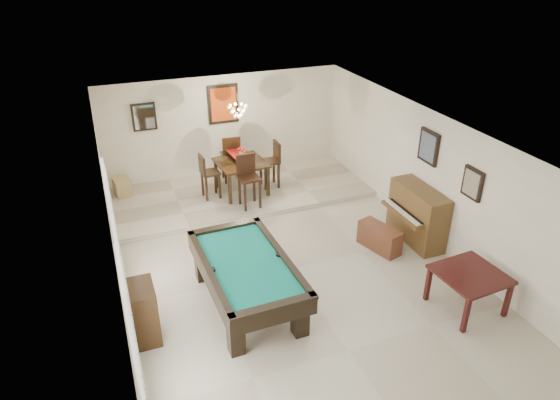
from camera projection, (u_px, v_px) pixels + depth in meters
ground_plane at (291, 269)px, 9.30m from camera, size 6.00×9.00×0.02m
wall_back at (224, 127)px, 12.42m from camera, size 6.00×0.04×2.60m
wall_left at (114, 240)px, 7.75m from camera, size 0.04×9.00×2.60m
wall_right at (436, 181)px, 9.65m from camera, size 0.04×9.00×2.60m
ceiling at (293, 137)px, 8.10m from camera, size 6.00×9.00×0.04m
dining_step at (241, 193)px, 11.96m from camera, size 6.00×2.50×0.12m
window_left_front at (130, 325)px, 5.89m from camera, size 0.06×1.00×1.70m
window_left_rear at (112, 216)px, 8.21m from camera, size 0.06×1.00×1.70m
pool_table at (247, 284)px, 8.21m from camera, size 1.41×2.51×0.83m
square_table at (467, 290)px, 8.16m from camera, size 1.08×1.08×0.70m
upright_piano at (412, 216)px, 9.90m from camera, size 0.77×1.38×1.15m
piano_bench at (379, 238)px, 9.79m from camera, size 0.58×0.95×0.50m
apothecary_chest at (143, 313)px, 7.48m from camera, size 0.42×0.63×0.94m
dining_table at (241, 174)px, 11.68m from camera, size 1.16×1.16×0.89m
flower_vase at (241, 152)px, 11.42m from camera, size 0.15×0.15×0.25m
dining_chair_south at (249, 182)px, 10.97m from camera, size 0.46×0.46×1.18m
dining_chair_north at (231, 158)px, 12.20m from camera, size 0.47×0.47×1.18m
dining_chair_west at (210, 176)px, 11.39m from camera, size 0.42×0.42×1.06m
dining_chair_east at (270, 165)px, 11.89m from camera, size 0.42×0.42×1.12m
corner_bench at (123, 187)px, 11.66m from camera, size 0.42×0.50×0.40m
chandelier at (238, 106)px, 10.93m from camera, size 0.44×0.44×0.60m
back_painting at (223, 104)px, 12.11m from camera, size 0.75×0.06×0.95m
back_mirror at (144, 117)px, 11.56m from camera, size 0.55×0.06×0.65m
right_picture_upper at (429, 147)px, 9.61m from camera, size 0.06×0.55×0.65m
right_picture_lower at (473, 183)px, 8.63m from camera, size 0.06×0.45×0.55m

